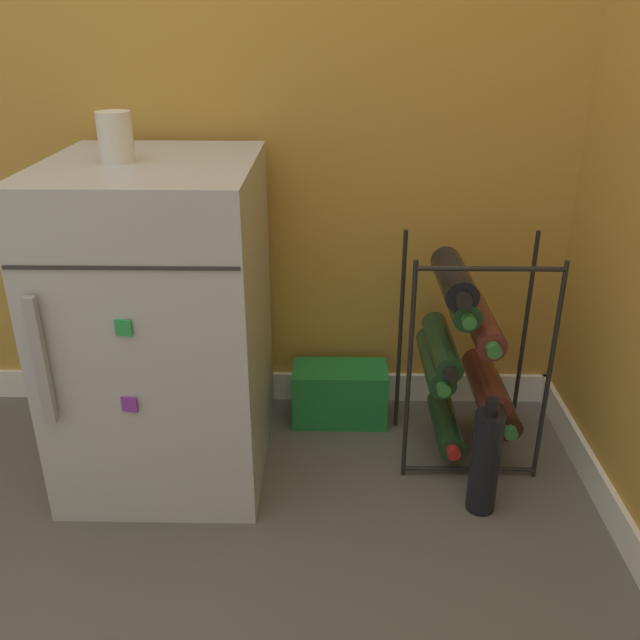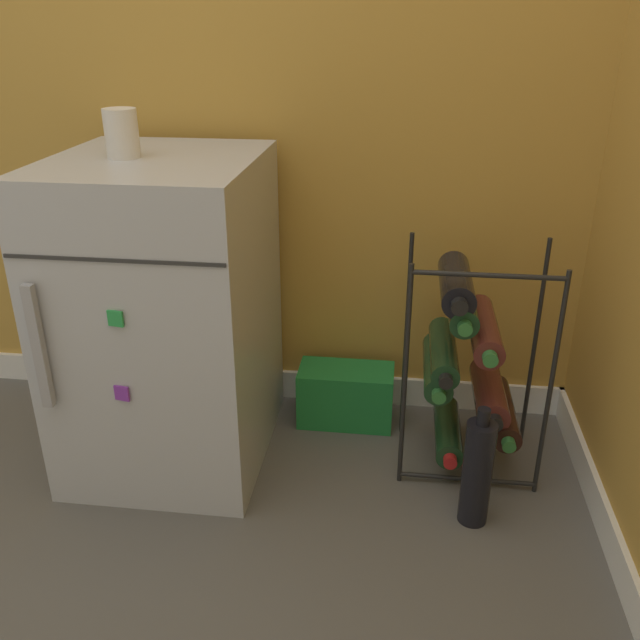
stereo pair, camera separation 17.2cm
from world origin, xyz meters
TOP-DOWN VIEW (x-y plane):
  - ground_plane at (0.00, 0.00)m, footprint 14.00×14.00m
  - mini_fridge at (-0.30, 0.33)m, footprint 0.49×0.58m
  - wine_rack at (0.47, 0.37)m, footprint 0.36×0.32m
  - soda_box at (0.15, 0.52)m, footprint 0.28×0.14m
  - fridge_top_cup at (-0.36, 0.32)m, footprint 0.08×0.08m
  - loose_bottle_floor at (0.50, 0.12)m, footprint 0.07×0.07m

SIDE VIEW (x-z plane):
  - ground_plane at x=0.00m, z-range 0.00..0.00m
  - soda_box at x=0.15m, z-range 0.00..0.17m
  - loose_bottle_floor at x=0.50m, z-range -0.02..0.29m
  - wine_rack at x=0.47m, z-range 0.01..0.61m
  - mini_fridge at x=-0.30m, z-range 0.00..0.81m
  - fridge_top_cup at x=-0.36m, z-range 0.81..0.92m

